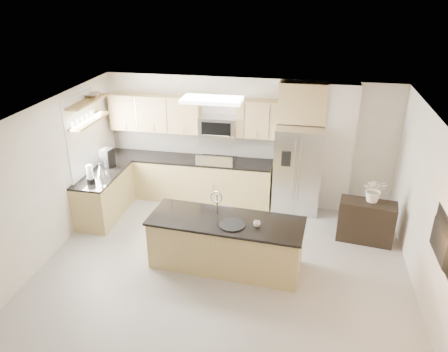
% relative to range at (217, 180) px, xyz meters
% --- Properties ---
extents(floor, '(6.50, 6.50, 0.00)m').
position_rel_range_xyz_m(floor, '(0.60, -2.92, -0.47)').
color(floor, '#ADAAA5').
rests_on(floor, ground).
extents(ceiling, '(6.00, 6.50, 0.02)m').
position_rel_range_xyz_m(ceiling, '(0.60, -2.92, 2.13)').
color(ceiling, white).
rests_on(ceiling, wall_back).
extents(wall_back, '(6.00, 0.02, 2.60)m').
position_rel_range_xyz_m(wall_back, '(0.60, 0.33, 0.83)').
color(wall_back, beige).
rests_on(wall_back, floor).
extents(wall_left, '(0.02, 6.50, 2.60)m').
position_rel_range_xyz_m(wall_left, '(-2.40, -2.92, 0.83)').
color(wall_left, beige).
rests_on(wall_left, floor).
extents(wall_right, '(0.02, 6.50, 2.60)m').
position_rel_range_xyz_m(wall_right, '(3.60, -2.92, 0.83)').
color(wall_right, beige).
rests_on(wall_right, floor).
extents(back_counter, '(3.55, 0.66, 1.44)m').
position_rel_range_xyz_m(back_counter, '(-0.63, 0.01, -0.00)').
color(back_counter, tan).
rests_on(back_counter, floor).
extents(left_counter, '(0.66, 1.50, 0.92)m').
position_rel_range_xyz_m(left_counter, '(-2.07, -1.07, -0.01)').
color(left_counter, tan).
rests_on(left_counter, floor).
extents(range, '(0.76, 0.64, 1.14)m').
position_rel_range_xyz_m(range, '(0.00, 0.00, 0.00)').
color(range, black).
rests_on(range, floor).
extents(upper_cabinets, '(3.50, 0.33, 0.75)m').
position_rel_range_xyz_m(upper_cabinets, '(-0.70, 0.16, 1.35)').
color(upper_cabinets, tan).
rests_on(upper_cabinets, wall_back).
extents(microwave, '(0.76, 0.40, 0.40)m').
position_rel_range_xyz_m(microwave, '(0.00, 0.12, 1.16)').
color(microwave, silver).
rests_on(microwave, upper_cabinets).
extents(refrigerator, '(0.92, 0.78, 1.78)m').
position_rel_range_xyz_m(refrigerator, '(1.66, -0.05, 0.42)').
color(refrigerator, silver).
rests_on(refrigerator, floor).
extents(partition_column, '(0.60, 0.30, 2.60)m').
position_rel_range_xyz_m(partition_column, '(2.42, 0.18, 0.83)').
color(partition_column, beige).
rests_on(partition_column, floor).
extents(window, '(0.04, 1.15, 1.65)m').
position_rel_range_xyz_m(window, '(-2.38, -1.07, 1.18)').
color(window, white).
rests_on(window, wall_left).
extents(shelf_lower, '(0.30, 1.20, 0.04)m').
position_rel_range_xyz_m(shelf_lower, '(-2.25, -0.97, 1.48)').
color(shelf_lower, brown).
rests_on(shelf_lower, wall_left).
extents(shelf_upper, '(0.30, 1.20, 0.04)m').
position_rel_range_xyz_m(shelf_upper, '(-2.25, -0.97, 1.85)').
color(shelf_upper, brown).
rests_on(shelf_upper, wall_left).
extents(ceiling_fixture, '(1.00, 0.50, 0.06)m').
position_rel_range_xyz_m(ceiling_fixture, '(0.20, -1.32, 2.09)').
color(ceiling_fixture, white).
rests_on(ceiling_fixture, ceiling).
extents(island, '(2.56, 1.08, 1.29)m').
position_rel_range_xyz_m(island, '(0.62, -2.27, -0.04)').
color(island, tan).
rests_on(island, floor).
extents(credenza, '(1.02, 0.54, 0.78)m').
position_rel_range_xyz_m(credenza, '(2.96, -1.05, -0.08)').
color(credenza, black).
rests_on(credenza, floor).
extents(cup, '(0.14, 0.14, 0.09)m').
position_rel_range_xyz_m(cup, '(1.13, -2.37, 0.44)').
color(cup, silver).
rests_on(cup, island).
extents(platter, '(0.47, 0.47, 0.02)m').
position_rel_range_xyz_m(platter, '(0.75, -2.42, 0.40)').
color(platter, black).
rests_on(platter, island).
extents(blender, '(0.16, 0.16, 0.36)m').
position_rel_range_xyz_m(blender, '(-2.07, -1.50, 0.60)').
color(blender, black).
rests_on(blender, left_counter).
extents(kettle, '(0.22, 0.22, 0.27)m').
position_rel_range_xyz_m(kettle, '(-2.02, -1.19, 0.57)').
color(kettle, silver).
rests_on(kettle, left_counter).
extents(coffee_maker, '(0.24, 0.27, 0.38)m').
position_rel_range_xyz_m(coffee_maker, '(-2.09, -0.71, 0.63)').
color(coffee_maker, black).
rests_on(coffee_maker, left_counter).
extents(bowl, '(0.50, 0.50, 0.10)m').
position_rel_range_xyz_m(bowl, '(-2.25, -0.72, 1.91)').
color(bowl, silver).
rests_on(bowl, shelf_upper).
extents(flower_vase, '(0.61, 0.53, 0.67)m').
position_rel_range_xyz_m(flower_vase, '(3.03, -0.99, 0.65)').
color(flower_vase, white).
rests_on(flower_vase, credenza).
extents(television, '(0.14, 1.08, 0.62)m').
position_rel_range_xyz_m(television, '(3.51, -3.12, 0.88)').
color(television, black).
rests_on(television, wall_right).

